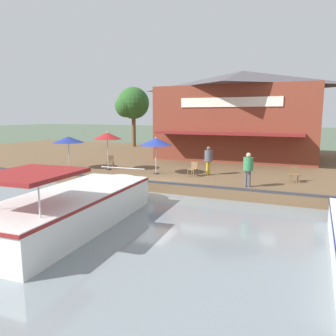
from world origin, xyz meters
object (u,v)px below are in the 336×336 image
patio_umbrella_by_entrance (107,136)px  person_at_quay_edge (248,165)px  cafe_chair_back_row_seat (193,168)px  motorboat_far_downstream (83,202)px  waterfront_restaurant (241,114)px  person_near_entrance (209,157)px  cafe_chair_beside_entrance (110,161)px  tree_behind_restaurant (132,104)px  tree_upstream_bank (266,103)px  patio_umbrella_near_quay_edge (156,142)px  cafe_chair_far_corner_seat (295,173)px  patio_umbrella_mid_patio_left (68,140)px

patio_umbrella_by_entrance → person_at_quay_edge: size_ratio=1.45×
cafe_chair_back_row_seat → motorboat_far_downstream: size_ratio=0.09×
waterfront_restaurant → motorboat_far_downstream: (18.97, -2.56, -3.56)m
cafe_chair_back_row_seat → person_near_entrance: bearing=138.4°
patio_umbrella_by_entrance → cafe_chair_beside_entrance: size_ratio=2.99×
waterfront_restaurant → tree_behind_restaurant: (-4.30, -13.38, 1.12)m
person_at_quay_edge → motorboat_far_downstream: (6.31, -5.39, -0.92)m
cafe_chair_beside_entrance → tree_upstream_bank: 17.16m
tree_upstream_bank → tree_behind_restaurant: tree_behind_restaurant is taller
patio_umbrella_near_quay_edge → person_near_entrance: bearing=107.3°
cafe_chair_far_corner_seat → person_at_quay_edge: person_at_quay_edge is taller
waterfront_restaurant → cafe_chair_back_row_seat: size_ratio=15.63×
motorboat_far_downstream → person_at_quay_edge: bearing=139.5°
cafe_chair_far_corner_seat → cafe_chair_beside_entrance: bearing=-90.8°
cafe_chair_beside_entrance → patio_umbrella_mid_patio_left: bearing=-62.9°
patio_umbrella_near_quay_edge → cafe_chair_back_row_seat: 2.85m
person_at_quay_edge → motorboat_far_downstream: motorboat_far_downstream is taller
motorboat_far_downstream → patio_umbrella_by_entrance: bearing=-152.9°
patio_umbrella_near_quay_edge → motorboat_far_downstream: 8.13m
patio_umbrella_mid_patio_left → motorboat_far_downstream: bearing=42.6°
patio_umbrella_near_quay_edge → tree_upstream_bank: tree_upstream_bank is taller
patio_umbrella_by_entrance → person_near_entrance: 6.87m
patio_umbrella_by_entrance → cafe_chair_far_corner_seat: (-0.53, 11.68, -1.79)m
patio_umbrella_by_entrance → tree_behind_restaurant: (-15.19, -6.68, 2.61)m
waterfront_restaurant → cafe_chair_far_corner_seat: 11.95m
patio_umbrella_mid_patio_left → cafe_chair_far_corner_seat: size_ratio=2.63×
patio_umbrella_near_quay_edge → patio_umbrella_mid_patio_left: (0.40, -6.39, -0.03)m
patio_umbrella_near_quay_edge → motorboat_far_downstream: size_ratio=0.24×
person_near_entrance → cafe_chair_back_row_seat: bearing=-41.6°
person_near_entrance → person_at_quay_edge: person_at_quay_edge is taller
person_at_quay_edge → tree_behind_restaurant: size_ratio=0.26×
cafe_chair_back_row_seat → motorboat_far_downstream: (8.08, -1.88, -0.29)m
cafe_chair_back_row_seat → tree_behind_restaurant: bearing=-140.1°
cafe_chair_beside_entrance → person_near_entrance: person_near_entrance is taller
patio_umbrella_near_quay_edge → tree_behind_restaurant: tree_behind_restaurant is taller
waterfront_restaurant → cafe_chair_far_corner_seat: bearing=25.7°
person_near_entrance → person_at_quay_edge: bearing=47.7°
waterfront_restaurant → cafe_chair_beside_entrance: 12.79m
patio_umbrella_mid_patio_left → tree_behind_restaurant: bearing=-166.0°
waterfront_restaurant → motorboat_far_downstream: waterfront_restaurant is taller
waterfront_restaurant → patio_umbrella_mid_patio_left: size_ratio=5.94×
person_at_quay_edge → cafe_chair_back_row_seat: bearing=-116.8°
patio_umbrella_by_entrance → motorboat_far_downstream: 9.31m
cafe_chair_far_corner_seat → cafe_chair_beside_entrance: same height
patio_umbrella_mid_patio_left → motorboat_far_downstream: patio_umbrella_mid_patio_left is taller
waterfront_restaurant → patio_umbrella_by_entrance: (10.89, -6.70, -1.48)m
patio_umbrella_by_entrance → patio_umbrella_near_quay_edge: bearing=87.3°
motorboat_far_downstream → tree_behind_restaurant: size_ratio=1.40×
cafe_chair_far_corner_seat → motorboat_far_downstream: 11.45m
patio_umbrella_near_quay_edge → cafe_chair_far_corner_seat: size_ratio=2.69×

